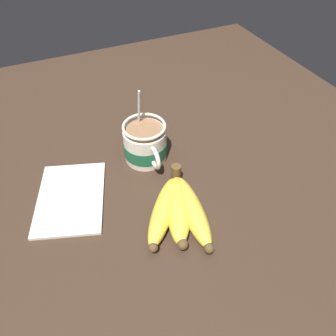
% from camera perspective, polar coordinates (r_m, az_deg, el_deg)
% --- Properties ---
extents(table, '(1.26, 1.26, 0.03)m').
position_cam_1_polar(table, '(0.68, -4.14, -2.97)').
color(table, '#332319').
rests_on(table, ground).
extents(coffee_mug, '(0.12, 0.09, 0.16)m').
position_cam_1_polar(coffee_mug, '(0.70, -3.97, 4.18)').
color(coffee_mug, beige).
rests_on(coffee_mug, table).
extents(banana_bunch, '(0.19, 0.14, 0.04)m').
position_cam_1_polar(banana_bunch, '(0.60, 1.92, -7.23)').
color(banana_bunch, '#4C381E').
rests_on(banana_bunch, table).
extents(napkin, '(0.21, 0.18, 0.01)m').
position_cam_1_polar(napkin, '(0.67, -16.58, -4.98)').
color(napkin, beige).
rests_on(napkin, table).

